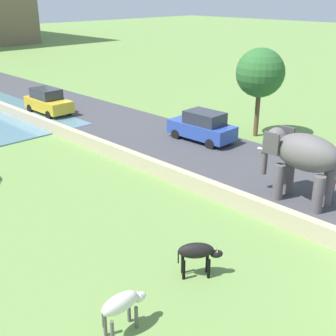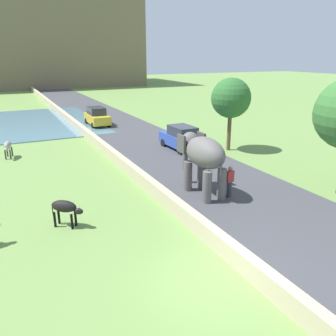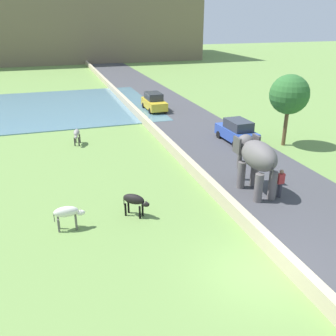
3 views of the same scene
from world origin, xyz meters
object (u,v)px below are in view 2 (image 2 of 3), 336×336
Objects in this scene: car_yellow at (97,117)px; cow_black at (65,208)px; person_beside_elephant at (230,181)px; car_blue at (181,138)px; elephant at (202,155)px; cow_grey at (8,146)px.

cow_black is (-6.80, -20.36, -0.06)m from car_yellow.
car_blue reaches higher than person_beside_elephant.
car_yellow reaches higher than cow_black.
car_yellow is 21.46m from cow_black.
cow_black is (-6.79, -0.53, -1.20)m from elephant.
elephant is 2.13× the size of person_beside_elephant.
elephant is 1.83m from person_beside_elephant.
elephant reaches higher than car_blue.
cow_black is at bearing -81.95° from cow_grey.
car_blue and car_yellow have the same top height.
car_yellow reaches higher than person_beside_elephant.
person_beside_elephant is 0.40× the size of car_blue.
cow_black is (1.68, -11.84, 0.00)m from cow_grey.
cow_grey is at bearing 98.05° from cow_black.
car_yellow is (0.01, 19.83, -1.14)m from elephant.
car_yellow is (-0.95, 20.86, 0.03)m from person_beside_elephant.
person_beside_elephant reaches higher than cow_grey.
person_beside_elephant is 1.15× the size of cow_grey.
person_beside_elephant is 1.28× the size of cow_black.
car_yellow is at bearing 104.91° from car_blue.
car_yellow is at bearing 89.98° from elephant.
cow_grey is at bearing 164.07° from car_blue.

